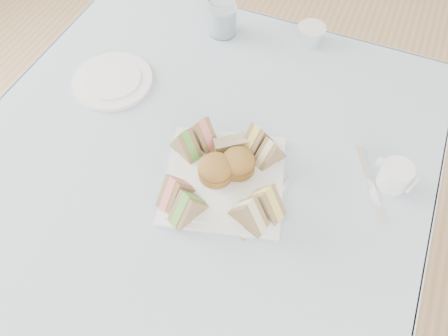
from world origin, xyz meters
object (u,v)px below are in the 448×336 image
at_px(table, 204,226).
at_px(creamer_jug, 395,176).
at_px(water_glass, 223,16).
at_px(serving_plate, 224,180).

xyz_separation_m(table, creamer_jug, (0.41, 0.08, 0.40)).
height_order(table, creamer_jug, creamer_jug).
height_order(table, water_glass, water_glass).
distance_m(table, water_glass, 0.59).
height_order(serving_plate, water_glass, water_glass).
distance_m(table, creamer_jug, 0.58).
bearing_deg(table, water_glass, 105.09).
xyz_separation_m(water_glass, creamer_jug, (0.52, -0.31, -0.03)).
bearing_deg(table, creamer_jug, 11.50).
distance_m(serving_plate, creamer_jug, 0.36).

